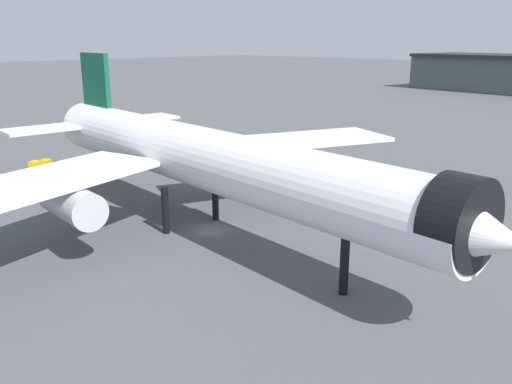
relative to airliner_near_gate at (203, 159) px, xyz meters
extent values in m
plane|color=#4C4F54|center=(0.20, 0.73, -7.96)|extent=(900.00, 900.00, 0.00)
cylinder|color=white|center=(0.43, -0.04, 0.14)|extent=(58.30, 11.62, 6.23)
cone|color=white|center=(29.28, -2.75, 0.14)|extent=(7.39, 6.72, 6.10)
cone|color=white|center=(-28.43, 2.67, 0.14)|extent=(8.61, 6.65, 5.92)
cylinder|color=black|center=(28.04, -2.63, 0.61)|extent=(3.38, 6.52, 6.29)
cube|color=white|center=(-2.52, 16.47, -0.64)|extent=(18.86, 27.63, 0.50)
cylinder|color=#B7BAC1|center=(-1.43, 13.22, -2.69)|extent=(8.40, 4.17, 3.43)
cube|color=white|center=(-5.54, -15.71, -0.64)|extent=(14.76, 27.49, 0.50)
cylinder|color=#B7BAC1|center=(-3.86, -12.72, -2.69)|extent=(8.40, 4.17, 3.43)
cube|color=#0F5138|center=(-23.82, 2.23, 5.12)|extent=(6.98, 1.27, 9.97)
cube|color=white|center=(-24.34, 9.09, 0.76)|extent=(6.17, 10.88, 0.37)
cube|color=white|center=(-25.60, -4.40, 0.76)|extent=(6.17, 10.88, 0.37)
cylinder|color=black|center=(18.90, -1.77, -5.46)|extent=(0.75, 0.75, 4.98)
cylinder|color=black|center=(-2.16, 3.49, -5.46)|extent=(0.75, 0.75, 4.98)
cylinder|color=black|center=(-2.77, -3.02, -5.46)|extent=(0.75, 0.75, 4.98)
cube|color=black|center=(-39.07, 0.33, -7.46)|extent=(3.54, 3.13, 0.30)
cube|color=#E5B70C|center=(-38.28, 0.88, -6.71)|extent=(1.96, 2.04, 1.20)
cube|color=#1E2D38|center=(-37.80, 1.20, -6.47)|extent=(0.83, 1.15, 0.60)
cube|color=#E5B70C|center=(-39.55, 0.01, -6.86)|extent=(2.49, 2.41, 0.90)
cylinder|color=black|center=(-38.60, 1.63, -7.61)|extent=(0.74, 0.63, 0.70)
cylinder|color=black|center=(-37.69, 0.31, -7.61)|extent=(0.74, 0.63, 0.70)
cylinder|color=black|center=(-40.45, 0.36, -7.61)|extent=(0.74, 0.63, 0.70)
cylinder|color=black|center=(-39.54, -0.96, -7.61)|extent=(0.74, 0.63, 0.70)
cone|color=#F2600C|center=(-35.35, 0.23, -7.60)|extent=(0.57, 0.57, 0.72)
camera|label=1|loc=(40.86, -35.09, 11.90)|focal=37.52mm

